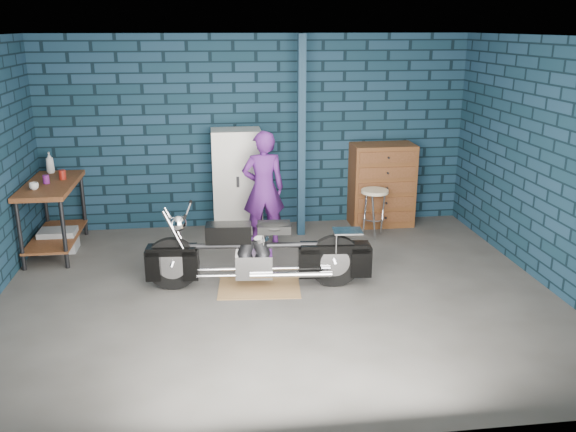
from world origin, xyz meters
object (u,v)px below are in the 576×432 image
at_px(tool_chest, 382,185).
at_px(locker, 237,181).
at_px(person, 263,189).
at_px(shop_stool, 374,213).
at_px(workbench, 54,217).
at_px(motorcycle, 259,248).
at_px(storage_bin, 59,240).

bearing_deg(tool_chest, locker, 180.00).
bearing_deg(person, locker, -67.07).
relative_size(person, tool_chest, 1.29).
height_order(person, shop_stool, person).
bearing_deg(workbench, tool_chest, 6.79).
bearing_deg(locker, motorcycle, -86.38).
xyz_separation_m(motorcycle, person, (0.19, 1.39, 0.30)).
distance_m(workbench, storage_bin, 0.31).
distance_m(motorcycle, shop_stool, 2.27).
bearing_deg(workbench, locker, 12.63).
xyz_separation_m(person, storage_bin, (-2.66, 0.09, -0.62)).
height_order(storage_bin, shop_stool, shop_stool).
height_order(motorcycle, storage_bin, motorcycle).
bearing_deg(motorcycle, locker, 98.53).
distance_m(person, locker, 0.69).
height_order(person, locker, person).
bearing_deg(shop_stool, storage_bin, -179.92).
distance_m(workbench, motorcycle, 2.90).
bearing_deg(motorcycle, storage_bin, 153.99).
bearing_deg(shop_stool, tool_chest, 64.16).
distance_m(storage_bin, tool_chest, 4.49).
height_order(motorcycle, person, person).
xyz_separation_m(motorcycle, shop_stool, (1.71, 1.49, -0.13)).
relative_size(motorcycle, locker, 1.46).
xyz_separation_m(workbench, motorcycle, (2.50, -1.48, 0.01)).
bearing_deg(locker, person, -63.11).
xyz_separation_m(workbench, storage_bin, (0.02, 0.00, -0.31)).
bearing_deg(locker, storage_bin, -167.35).
bearing_deg(person, tool_chest, -164.77).
relative_size(storage_bin, shop_stool, 0.68).
relative_size(motorcycle, shop_stool, 3.16).
bearing_deg(tool_chest, person, -160.81).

